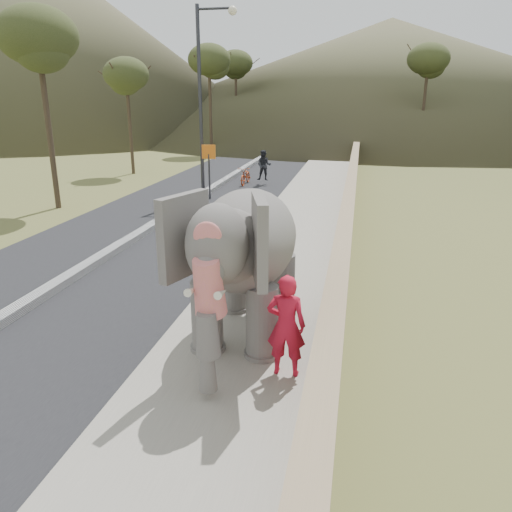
{
  "coord_description": "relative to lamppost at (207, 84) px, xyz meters",
  "views": [
    {
      "loc": [
        1.92,
        -3.62,
        4.48
      ],
      "look_at": [
        0.2,
        4.75,
        1.7
      ],
      "focal_mm": 35.0,
      "sensor_mm": 36.0,
      "label": 1
    }
  ],
  "objects": [
    {
      "name": "trees",
      "position": [
        6.93,
        12.38,
        -0.96
      ],
      "size": [
        47.6,
        44.15,
        8.85
      ],
      "color": "#473828",
      "rests_on": "ground"
    },
    {
      "name": "median",
      "position": [
        -0.31,
        -8.04,
        -4.76
      ],
      "size": [
        0.35,
        120.0,
        0.22
      ],
      "primitive_type": "cube",
      "color": "black",
      "rests_on": "ground"
    },
    {
      "name": "road",
      "position": [
        -0.31,
        -8.04,
        -4.86
      ],
      "size": [
        7.0,
        120.0,
        0.03
      ],
      "primitive_type": "cube",
      "color": "black",
      "rests_on": "ground"
    },
    {
      "name": "parapet",
      "position": [
        6.34,
        -8.04,
        -4.32
      ],
      "size": [
        0.3,
        120.0,
        1.1
      ],
      "primitive_type": "cube",
      "color": "tan",
      "rests_on": "ground"
    },
    {
      "name": "walkway",
      "position": [
        4.69,
        -8.04,
        -4.8
      ],
      "size": [
        3.0,
        120.0,
        0.15
      ],
      "primitive_type": "cube",
      "color": "#9E9687",
      "rests_on": "ground"
    },
    {
      "name": "lamppost",
      "position": [
        0.0,
        0.0,
        0.0
      ],
      "size": [
        1.76,
        0.36,
        8.0
      ],
      "color": "#303035",
      "rests_on": "ground"
    },
    {
      "name": "signboard",
      "position": [
        0.19,
        -0.6,
        -3.23
      ],
      "size": [
        0.6,
        0.08,
        2.4
      ],
      "color": "#2D2D33",
      "rests_on": "ground"
    },
    {
      "name": "elephant_and_man",
      "position": [
        4.71,
        -13.19,
        -3.3
      ],
      "size": [
        2.31,
        4.0,
        2.86
      ],
      "color": "slate",
      "rests_on": "ground"
    },
    {
      "name": "hill_left",
      "position": [
        -33.31,
        36.96,
        6.13
      ],
      "size": [
        60.0,
        60.0,
        22.0
      ],
      "primitive_type": "cone",
      "color": "brown",
      "rests_on": "ground"
    },
    {
      "name": "motorcyclist",
      "position": [
        1.29,
        3.48,
        -4.19
      ],
      "size": [
        1.64,
        1.75,
        1.79
      ],
      "color": "maroon",
      "rests_on": "ground"
    },
    {
      "name": "hill_far",
      "position": [
        9.69,
        51.96,
        2.13
      ],
      "size": [
        80.0,
        80.0,
        14.0
      ],
      "primitive_type": "cone",
      "color": "brown",
      "rests_on": "ground"
    }
  ]
}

